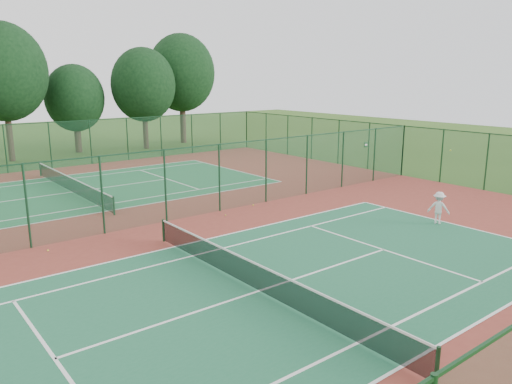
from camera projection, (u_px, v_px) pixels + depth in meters
ground at (137, 227)px, 22.99m from camera, size 120.00×120.00×0.00m
red_pad at (137, 227)px, 22.99m from camera, size 40.00×36.00×0.01m
court_near at (258, 291)px, 16.10m from camera, size 23.77×10.97×0.01m
court_far at (72, 192)px, 29.87m from camera, size 23.77×10.97×0.01m
fence_north at (28, 147)px, 36.36m from camera, size 40.00×0.09×3.50m
fence_east at (403, 150)px, 34.65m from camera, size 0.09×36.00×3.50m
fence_divider at (135, 190)px, 22.59m from camera, size 40.00×0.09×3.50m
tennis_net_near at (258, 276)px, 15.98m from camera, size 0.10×12.90×0.97m
tennis_net_far at (71, 184)px, 29.75m from camera, size 0.10×12.90×0.97m
player_near at (439, 208)px, 23.35m from camera, size 0.92×1.13×1.53m
stray_ball_a at (253, 205)px, 26.75m from camera, size 0.08×0.08×0.08m
stray_ball_b at (226, 215)px, 24.85m from camera, size 0.06×0.06×0.06m
stray_ball_c at (48, 250)px, 19.80m from camera, size 0.07×0.07×0.07m
evergreen_row at (17, 159)px, 41.85m from camera, size 39.00×5.00×12.00m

